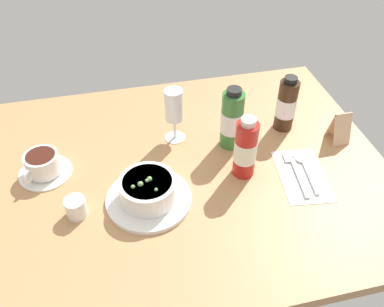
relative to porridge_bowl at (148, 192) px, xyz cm
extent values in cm
cube|color=#B27F51|center=(9.21, 8.94, -4.81)|extent=(110.00, 84.00, 3.00)
cylinder|color=white|center=(0.00, 0.00, -2.71)|extent=(20.74, 20.74, 1.20)
cylinder|color=white|center=(0.00, 0.00, 0.73)|extent=(13.60, 13.60, 5.68)
cylinder|color=beige|center=(0.00, 0.00, 2.77)|extent=(11.69, 11.69, 1.60)
sphere|color=#739B58|center=(0.65, 0.42, 3.67)|extent=(1.24, 1.24, 1.24)
sphere|color=#739B58|center=(-1.66, -0.74, 3.67)|extent=(1.34, 1.34, 1.34)
sphere|color=#739B58|center=(-3.44, -1.21, 3.67)|extent=(0.96, 0.96, 0.96)
sphere|color=#739B58|center=(-0.01, 0.02, 3.67)|extent=(0.89, 0.89, 0.89)
sphere|color=#739B58|center=(1.59, -3.28, 3.67)|extent=(0.83, 0.83, 0.83)
cube|color=white|center=(39.87, -0.35, -3.16)|extent=(14.22, 20.96, 0.30)
cube|color=silver|center=(38.67, -1.35, -2.76)|extent=(3.02, 14.04, 0.50)
cube|color=silver|center=(38.67, 6.45, -2.76)|extent=(2.65, 3.86, 0.40)
cube|color=silver|center=(41.47, -1.35, -2.76)|extent=(2.69, 13.02, 0.50)
ellipsoid|color=silver|center=(41.47, 5.65, -2.71)|extent=(2.40, 4.00, 0.60)
cylinder|color=white|center=(-24.80, 15.49, -2.86)|extent=(13.60, 13.60, 0.90)
cylinder|color=white|center=(-24.80, 15.49, 0.27)|extent=(8.68, 8.68, 5.36)
cylinder|color=#411B13|center=(-24.80, 15.49, 2.45)|extent=(7.38, 7.38, 1.00)
torus|color=white|center=(-27.97, 11.20, 0.54)|extent=(2.78, 3.37, 3.60)
cylinder|color=white|center=(-16.98, -0.40, -0.85)|extent=(4.95, 4.95, 4.91)
cone|color=white|center=(-16.94, -2.63, 1.01)|extent=(1.78, 2.36, 2.36)
cylinder|color=white|center=(10.80, 22.20, -3.11)|extent=(5.83, 5.83, 0.40)
cylinder|color=white|center=(10.80, 22.20, 0.27)|extent=(0.80, 0.80, 6.35)
cylinder|color=white|center=(10.80, 22.20, 8.03)|extent=(5.04, 5.04, 9.17)
cylinder|color=#F4EFC4|center=(10.80, 22.20, 6.65)|extent=(4.14, 4.14, 5.50)
cylinder|color=#382314|center=(42.71, 20.01, 4.34)|extent=(5.51, 5.51, 15.30)
cylinder|color=white|center=(42.71, 20.01, 4.04)|extent=(5.62, 5.62, 5.82)
cylinder|color=black|center=(42.71, 20.01, 12.78)|extent=(3.58, 3.58, 1.58)
cylinder|color=#337233|center=(25.41, 16.08, 4.98)|extent=(6.01, 6.01, 16.58)
cylinder|color=silver|center=(25.41, 16.08, 4.65)|extent=(6.13, 6.13, 6.30)
cylinder|color=black|center=(25.41, 16.08, 14.07)|extent=(3.91, 3.91, 1.60)
cylinder|color=#B21E19|center=(25.32, 4.36, 4.54)|extent=(5.64, 5.64, 15.70)
cylinder|color=silver|center=(25.32, 4.36, 4.23)|extent=(5.75, 5.75, 5.97)
cylinder|color=silver|center=(25.32, 4.36, 13.22)|extent=(3.67, 3.67, 1.66)
cube|color=#D4B08A|center=(55.55, 12.36, 1.25)|extent=(4.91, 2.99, 9.23)
cube|color=#D4B08A|center=(55.55, 9.75, 1.25)|extent=(4.91, 2.99, 9.23)
camera|label=1|loc=(-4.80, -67.23, 71.98)|focal=38.47mm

